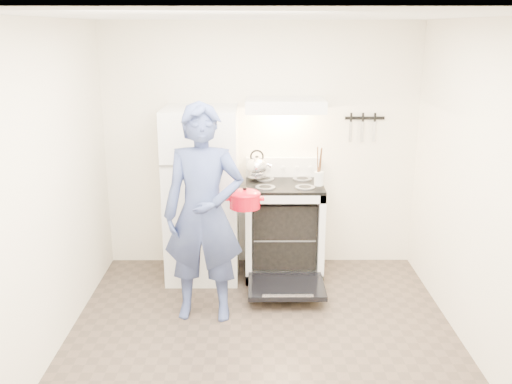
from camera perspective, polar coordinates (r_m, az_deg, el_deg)
floor at (r=4.62m, az=0.68°, el=-15.53°), size 3.60×3.60×0.00m
back_wall at (r=5.86m, az=0.47°, el=4.53°), size 3.20×0.02×2.50m
refrigerator at (r=5.64m, az=-5.41°, el=-0.20°), size 0.70×0.70×1.70m
stove_body at (r=5.77m, az=2.78°, el=-3.85°), size 0.76×0.65×0.92m
cooktop at (r=5.62m, az=2.84°, el=0.71°), size 0.76×0.65×0.03m
backsplash at (r=5.87m, az=2.71°, el=2.53°), size 0.76×0.07×0.20m
oven_door at (r=5.35m, az=3.05°, el=-9.41°), size 0.70×0.54×0.04m
oven_rack at (r=5.77m, az=2.77°, el=-4.03°), size 0.60×0.52×0.01m
range_hood at (r=5.54m, az=2.91°, el=8.67°), size 0.76×0.50×0.12m
knife_strip at (r=5.89m, az=10.82°, el=7.28°), size 0.40×0.02×0.03m
pizza_stone at (r=5.73m, az=3.00°, el=-4.06°), size 0.29×0.29×0.02m
tea_kettle at (r=5.70m, az=0.09°, el=2.70°), size 0.25×0.21×0.31m
utensil_jar at (r=5.45m, az=6.31°, el=1.34°), size 0.11×0.11×0.13m
person at (r=4.78m, az=-5.25°, el=-2.22°), size 0.70×0.48×1.86m
dutch_oven at (r=5.04m, az=-1.13°, el=-0.88°), size 0.34×0.27×0.23m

